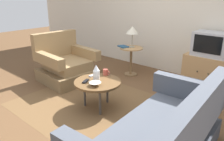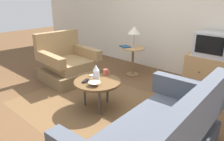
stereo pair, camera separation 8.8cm
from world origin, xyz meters
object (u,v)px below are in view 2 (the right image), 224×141
Objects in this scene: armchair at (67,65)px; mug at (106,72)px; television at (213,45)px; bowl at (95,84)px; book at (125,47)px; tv_remote_silver at (93,75)px; side_table at (133,56)px; table_lamp at (134,31)px; coffee_table at (97,83)px; tv_remote_dark at (85,81)px; tv_stand at (209,72)px; vase at (96,73)px.

armchair is 1.23m from mug.
television is 2.26m from bowl.
armchair is at bearing -104.25° from book.
armchair is 7.21× the size of tv_remote_silver.
table_lamp is (-0.00, 0.02, 0.52)m from side_table.
tv_remote_dark reaches higher than coffee_table.
armchair reaches higher than mug.
tv_stand is 1.69m from book.
television is at bearing 16.36° from table_lamp.
vase is at bearing -73.34° from side_table.
book reaches higher than bowl.
tv_remote_dark is 0.63× the size of book.
book is (-0.59, 1.39, 0.06)m from vase.
mug is 0.21m from tv_remote_silver.
table_lamp reaches higher than armchair.
side_table is (0.82, 1.08, 0.13)m from armchair.
side_table is 0.52m from table_lamp.
television is at bearing 62.73° from vase.
table_lamp reaches higher than mug.
vase is 1.86× the size of mug.
coffee_table is 1.56m from side_table.
bowl is (0.13, -0.15, -0.09)m from vase.
bowl is 0.69× the size of book.
tv_remote_silver is (-0.30, 0.25, -0.02)m from bowl.
armchair is 1.36m from side_table.
mug is 1.26m from book.
tv_remote_silver is 1.37m from book.
table_lamp reaches higher than book.
vase is at bearing -73.50° from table_lamp.
table_lamp is at bearing 170.19° from tv_remote_dark.
television is 1.49m from table_lamp.
side_table is 0.25m from book.
television is 4.16× the size of tv_remote_silver.
coffee_table is 0.18m from bowl.
side_table is at bearing 106.66° from vase.
coffee_table is 1.62× the size of table_lamp.
coffee_table is at bearing -72.38° from table_lamp.
table_lamp is at bearing 53.75° from book.
tv_remote_silver is (-1.15, -1.81, -0.36)m from television.
mug is at bearing -44.95° from book.
table_lamp is (0.81, 1.10, 0.64)m from armchair.
television reaches higher than tv_remote_dark.
coffee_table is 0.18m from tv_remote_dark.
bowl is at bearing -45.60° from book.
tv_stand is (1.42, 0.45, -0.13)m from side_table.
mug is 0.76× the size of bowl.
mug is at bearing -72.35° from table_lamp.
tv_remote_dark is at bearing 70.18° from armchair.
vase reaches higher than mug.
table_lamp is 1.81m from bowl.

